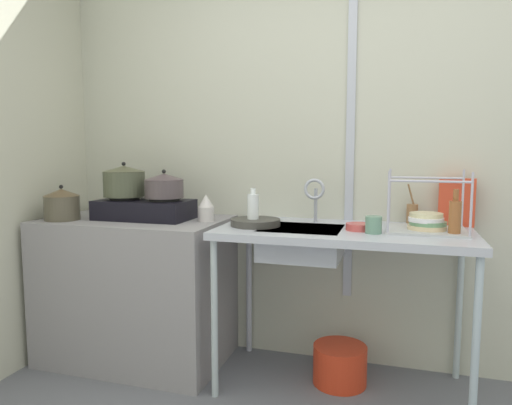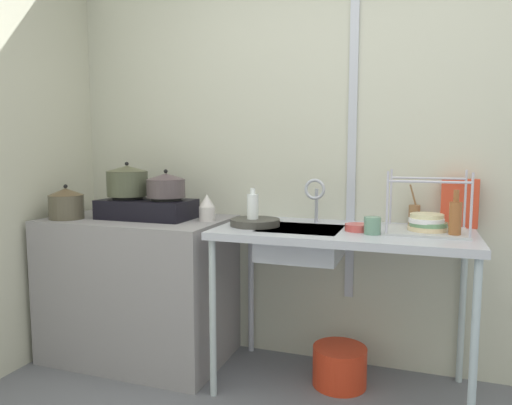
# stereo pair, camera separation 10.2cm
# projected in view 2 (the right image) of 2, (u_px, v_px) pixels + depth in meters

# --- Properties ---
(wall_back) EXTENTS (4.82, 0.10, 2.79)m
(wall_back) POSITION_uv_depth(u_px,v_px,m) (382.00, 134.00, 2.71)
(wall_back) COLOR beige
(wall_back) RESTS_ON ground
(wall_metal_strip) EXTENTS (0.05, 0.01, 2.23)m
(wall_metal_strip) POSITION_uv_depth(u_px,v_px,m) (353.00, 110.00, 2.70)
(wall_metal_strip) COLOR #B1B7C5
(counter_concrete) EXTENTS (1.10, 0.67, 0.88)m
(counter_concrete) POSITION_uv_depth(u_px,v_px,m) (140.00, 288.00, 2.92)
(counter_concrete) COLOR gray
(counter_concrete) RESTS_ON ground
(counter_sink) EXTENTS (1.33, 0.67, 0.88)m
(counter_sink) POSITION_uv_depth(u_px,v_px,m) (343.00, 242.00, 2.47)
(counter_sink) COLOR #B1B7C5
(counter_sink) RESTS_ON ground
(stove) EXTENTS (0.57, 0.30, 0.13)m
(stove) POSITION_uv_depth(u_px,v_px,m) (147.00, 208.00, 2.85)
(stove) COLOR black
(stove) RESTS_ON counter_concrete
(pot_on_left_burner) EXTENTS (0.25, 0.25, 0.21)m
(pot_on_left_burner) POSITION_uv_depth(u_px,v_px,m) (127.00, 181.00, 2.87)
(pot_on_left_burner) COLOR #454A36
(pot_on_left_burner) RESTS_ON stove
(pot_on_right_burner) EXTENTS (0.23, 0.23, 0.17)m
(pot_on_right_burner) POSITION_uv_depth(u_px,v_px,m) (166.00, 185.00, 2.79)
(pot_on_right_burner) COLOR #494042
(pot_on_right_burner) RESTS_ON stove
(pot_beside_stove) EXTENTS (0.21, 0.21, 0.21)m
(pot_beside_stove) POSITION_uv_depth(u_px,v_px,m) (66.00, 203.00, 2.83)
(pot_beside_stove) COLOR #4E4939
(pot_beside_stove) RESTS_ON counter_concrete
(percolator) EXTENTS (0.10, 0.10, 0.16)m
(percolator) POSITION_uv_depth(u_px,v_px,m) (207.00, 208.00, 2.74)
(percolator) COLOR beige
(percolator) RESTS_ON counter_concrete
(sink_basin) EXTENTS (0.42, 0.37, 0.16)m
(sink_basin) POSITION_uv_depth(u_px,v_px,m) (301.00, 243.00, 2.50)
(sink_basin) COLOR #B1B7C5
(sink_basin) RESTS_ON counter_sink
(faucet) EXTENTS (0.12, 0.07, 0.26)m
(faucet) POSITION_uv_depth(u_px,v_px,m) (315.00, 193.00, 2.63)
(faucet) COLOR #B1B7C5
(faucet) RESTS_ON counter_sink
(frying_pan) EXTENTS (0.28, 0.28, 0.04)m
(frying_pan) POSITION_uv_depth(u_px,v_px,m) (255.00, 222.00, 2.57)
(frying_pan) COLOR #3C3A35
(frying_pan) RESTS_ON counter_sink
(dish_rack) EXTENTS (0.39, 0.33, 0.31)m
(dish_rack) POSITION_uv_depth(u_px,v_px,m) (427.00, 224.00, 2.35)
(dish_rack) COLOR #B2B1C2
(dish_rack) RESTS_ON counter_sink
(cup_by_rack) EXTENTS (0.08, 0.08, 0.09)m
(cup_by_rack) POSITION_uv_depth(u_px,v_px,m) (373.00, 226.00, 2.31)
(cup_by_rack) COLOR slate
(cup_by_rack) RESTS_ON counter_sink
(small_bowl_on_drainboard) EXTENTS (0.13, 0.13, 0.04)m
(small_bowl_on_drainboard) POSITION_uv_depth(u_px,v_px,m) (358.00, 227.00, 2.41)
(small_bowl_on_drainboard) COLOR #C84C48
(small_bowl_on_drainboard) RESTS_ON counter_sink
(bottle_by_sink) EXTENTS (0.06, 0.06, 0.21)m
(bottle_by_sink) POSITION_uv_depth(u_px,v_px,m) (253.00, 209.00, 2.57)
(bottle_by_sink) COLOR white
(bottle_by_sink) RESTS_ON counter_sink
(bottle_by_rack) EXTENTS (0.06, 0.06, 0.23)m
(bottle_by_rack) POSITION_uv_depth(u_px,v_px,m) (455.00, 218.00, 2.22)
(bottle_by_rack) COLOR #94562C
(bottle_by_rack) RESTS_ON counter_sink
(cereal_box) EXTENTS (0.19, 0.09, 0.26)m
(cereal_box) POSITION_uv_depth(u_px,v_px,m) (460.00, 203.00, 2.52)
(cereal_box) COLOR #CF4127
(cereal_box) RESTS_ON counter_sink
(utensil_jar) EXTENTS (0.07, 0.06, 0.23)m
(utensil_jar) POSITION_uv_depth(u_px,v_px,m) (414.00, 214.00, 2.61)
(utensil_jar) COLOR olive
(utensil_jar) RESTS_ON counter_sink
(bucket_on_floor) EXTENTS (0.30, 0.30, 0.22)m
(bucket_on_floor) POSITION_uv_depth(u_px,v_px,m) (340.00, 366.00, 2.58)
(bucket_on_floor) COLOR red
(bucket_on_floor) RESTS_ON ground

